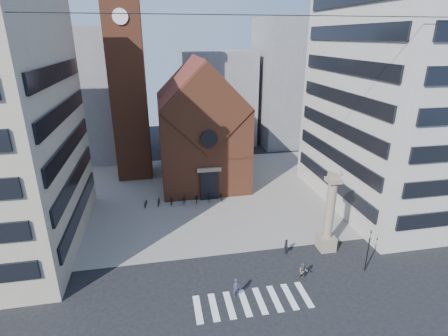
{
  "coord_description": "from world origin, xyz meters",
  "views": [
    {
      "loc": [
        -6.18,
        -25.25,
        20.6
      ],
      "look_at": [
        0.28,
        8.0,
        7.8
      ],
      "focal_mm": 28.0,
      "sensor_mm": 36.0,
      "label": 1
    }
  ],
  "objects_px": {
    "scooter_0": "(146,203)",
    "traffic_light": "(368,250)",
    "pedestrian_0": "(236,288)",
    "pedestrian_2": "(286,247)",
    "pedestrian_1": "(303,271)",
    "lion_column": "(329,219)"
  },
  "relations": [
    {
      "from": "scooter_0",
      "to": "traffic_light",
      "type": "bearing_deg",
      "value": -32.84
    },
    {
      "from": "traffic_light",
      "to": "pedestrian_0",
      "type": "xyz_separation_m",
      "value": [
        -12.63,
        -1.13,
        -1.41
      ]
    },
    {
      "from": "traffic_light",
      "to": "pedestrian_2",
      "type": "xyz_separation_m",
      "value": [
        -6.33,
        4.0,
        -1.48
      ]
    },
    {
      "from": "traffic_light",
      "to": "pedestrian_1",
      "type": "distance_m",
      "value": 6.42
    },
    {
      "from": "pedestrian_0",
      "to": "pedestrian_2",
      "type": "distance_m",
      "value": 8.12
    },
    {
      "from": "traffic_light",
      "to": "pedestrian_2",
      "type": "relative_size",
      "value": 2.66
    },
    {
      "from": "pedestrian_2",
      "to": "scooter_0",
      "type": "xyz_separation_m",
      "value": [
        -14.04,
        13.35,
        -0.3
      ]
    },
    {
      "from": "traffic_light",
      "to": "scooter_0",
      "type": "distance_m",
      "value": 26.81
    },
    {
      "from": "scooter_0",
      "to": "pedestrian_2",
      "type": "bearing_deg",
      "value": -35.98
    },
    {
      "from": "pedestrian_1",
      "to": "scooter_0",
      "type": "xyz_separation_m",
      "value": [
        -14.11,
        17.44,
        -0.34
      ]
    },
    {
      "from": "lion_column",
      "to": "pedestrian_1",
      "type": "distance_m",
      "value": 6.46
    },
    {
      "from": "pedestrian_1",
      "to": "scooter_0",
      "type": "distance_m",
      "value": 22.44
    },
    {
      "from": "traffic_light",
      "to": "pedestrian_2",
      "type": "bearing_deg",
      "value": 147.72
    },
    {
      "from": "scooter_0",
      "to": "pedestrian_0",
      "type": "bearing_deg",
      "value": -59.7
    },
    {
      "from": "pedestrian_2",
      "to": "traffic_light",
      "type": "bearing_deg",
      "value": -109.53
    },
    {
      "from": "pedestrian_0",
      "to": "scooter_0",
      "type": "height_order",
      "value": "pedestrian_0"
    },
    {
      "from": "lion_column",
      "to": "scooter_0",
      "type": "relative_size",
      "value": 4.94
    },
    {
      "from": "traffic_light",
      "to": "scooter_0",
      "type": "xyz_separation_m",
      "value": [
        -20.37,
        17.35,
        -1.78
      ]
    },
    {
      "from": "pedestrian_2",
      "to": "scooter_0",
      "type": "distance_m",
      "value": 19.37
    },
    {
      "from": "pedestrian_0",
      "to": "pedestrian_2",
      "type": "relative_size",
      "value": 1.09
    },
    {
      "from": "lion_column",
      "to": "pedestrian_2",
      "type": "distance_m",
      "value": 5.09
    },
    {
      "from": "lion_column",
      "to": "pedestrian_2",
      "type": "height_order",
      "value": "lion_column"
    }
  ]
}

